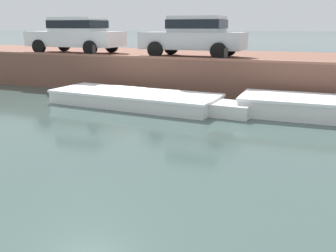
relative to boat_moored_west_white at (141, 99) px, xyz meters
name	(u,v)px	position (x,y,z in m)	size (l,w,h in m)	color
ground_plane	(216,164)	(3.70, -4.26, -0.23)	(400.00, 400.00, 0.00)	#384C47
far_quay_wall	(277,73)	(3.70, 4.91, 0.47)	(60.00, 6.00, 1.39)	brown
far_wall_coping	(268,61)	(3.70, 2.03, 1.20)	(60.00, 0.24, 0.08)	#925F4C
boat_moored_west_white	(141,99)	(0.00, 0.00, 0.00)	(6.82, 2.31, 0.46)	white
boat_moored_central_white	(331,109)	(5.74, 0.58, 0.05)	(5.56, 2.01, 0.56)	white
car_leftmost_white	(76,34)	(-4.79, 3.30, 2.01)	(4.22, 2.04, 1.54)	white
car_left_inner_silver	(195,35)	(0.70, 3.30, 2.01)	(4.01, 1.95, 1.54)	#B7BABC
mooring_bollard_west	(94,50)	(-3.16, 2.16, 1.40)	(0.15, 0.15, 0.44)	#2D2B28
mooring_bollard_mid	(226,54)	(2.24, 2.16, 1.40)	(0.15, 0.15, 0.44)	#2D2B28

